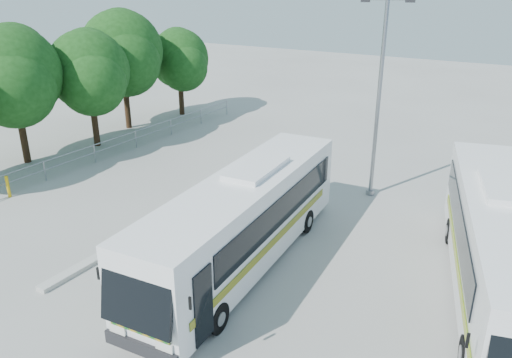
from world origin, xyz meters
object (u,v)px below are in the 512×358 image
Objects in this scene: tree_far_e at (180,59)px; coach_main at (244,219)px; coach_adjacent at (501,246)px; tree_far_c at (89,71)px; lamppost at (379,91)px; tree_far_d at (123,52)px; bollard at (8,187)px; tree_far_b at (13,74)px.

tree_far_e is 0.54× the size of coach_main.
coach_adjacent is at bearing 12.80° from coach_main.
tree_far_c is 0.59× the size of coach_main.
coach_main is 7.69m from coach_adjacent.
lamppost is (-5.74, 5.48, 2.92)m from coach_adjacent.
bollard is at bearing -71.64° from tree_far_d.
tree_far_d is 0.67× the size of coach_main.
lamppost is (1.58, 7.81, 2.97)m from coach_main.
coach_adjacent is at bearing -29.15° from tree_far_e.
tree_far_e is 16.02m from bollard.
bollard is (2.42, -7.18, -3.77)m from tree_far_c.
tree_far_c is 1.10× the size of tree_far_e.
lamppost reaches higher than coach_main.
tree_far_d reaches higher than bollard.
coach_adjacent is at bearing -63.21° from lamppost.
tree_far_c is 0.57× the size of coach_adjacent.
tree_far_c reaches higher than coach_adjacent.
lamppost reaches higher than coach_adjacent.
tree_far_e is at bearing 88.17° from tree_far_b.
coach_main is 0.97× the size of coach_adjacent.
lamppost is at bearing 121.58° from coach_adjacent.
bollard is at bearing 174.47° from coach_adjacent.
tree_far_e is at bearing 81.37° from tree_far_d.
bollard is at bearing -166.80° from lamppost.
tree_far_e is 6.04× the size of bollard.
tree_far_e reaches higher than coach_main.
coach_main is (14.17, -6.41, -2.61)m from tree_far_c.
tree_far_e is 0.52× the size of coach_adjacent.
tree_far_d is (-0.30, 7.60, 0.25)m from tree_far_b.
tree_far_d is 18.66m from coach_main.
tree_far_c is 15.77m from coach_main.
tree_far_e reaches higher than coach_adjacent.
bollard is (-19.08, -3.11, -1.21)m from coach_adjacent.
lamppost is at bearing 73.67° from coach_main.
tree_far_b is 15.55m from coach_main.
coach_adjacent is at bearing -10.73° from tree_far_c.
coach_adjacent is (22.01, -12.27, -2.19)m from tree_far_e.
lamppost reaches higher than bollard.
tree_far_d is 12.25m from bollard.
tree_far_d is at bearing 92.23° from tree_far_b.
tree_far_b is at bearing 164.77° from coach_adjacent.
tree_far_b reaches higher than tree_far_c.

